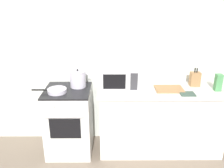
# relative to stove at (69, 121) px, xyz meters

# --- Properties ---
(back_wall) EXTENTS (4.40, 0.10, 2.50)m
(back_wall) POSITION_rel_stove_xyz_m (0.65, 0.37, 0.79)
(back_wall) COLOR silver
(back_wall) RESTS_ON ground_plane
(lower_cabinet_right) EXTENTS (1.64, 0.56, 0.88)m
(lower_cabinet_right) POSITION_rel_stove_xyz_m (1.25, 0.02, -0.02)
(lower_cabinet_right) COLOR white
(lower_cabinet_right) RESTS_ON ground_plane
(countertop_right) EXTENTS (1.70, 0.60, 0.04)m
(countertop_right) POSITION_rel_stove_xyz_m (1.25, 0.02, 0.44)
(countertop_right) COLOR beige
(countertop_right) RESTS_ON lower_cabinet_right
(stove) EXTENTS (0.60, 0.64, 0.92)m
(stove) POSITION_rel_stove_xyz_m (0.00, 0.00, 0.00)
(stove) COLOR white
(stove) RESTS_ON ground_plane
(stock_pot) EXTENTS (0.30, 0.22, 0.25)m
(stock_pot) POSITION_rel_stove_xyz_m (0.13, 0.12, 0.57)
(stock_pot) COLOR silver
(stock_pot) RESTS_ON stove
(frying_pan) EXTENTS (0.44, 0.24, 0.05)m
(frying_pan) POSITION_rel_stove_xyz_m (-0.12, -0.09, 0.48)
(frying_pan) COLOR silver
(frying_pan) RESTS_ON stove
(microwave) EXTENTS (0.50, 0.37, 0.30)m
(microwave) POSITION_rel_stove_xyz_m (0.68, 0.08, 0.61)
(microwave) COLOR silver
(microwave) RESTS_ON countertop_right
(cutting_board) EXTENTS (0.36, 0.26, 0.02)m
(cutting_board) POSITION_rel_stove_xyz_m (1.33, 0.00, 0.47)
(cutting_board) COLOR #997047
(cutting_board) RESTS_ON countertop_right
(knife_block) EXTENTS (0.13, 0.10, 0.25)m
(knife_block) POSITION_rel_stove_xyz_m (1.71, 0.14, 0.56)
(knife_block) COLOR #997047
(knife_block) RESTS_ON countertop_right
(pasta_box) EXTENTS (0.08, 0.08, 0.22)m
(pasta_box) POSITION_rel_stove_xyz_m (1.95, -0.03, 0.57)
(pasta_box) COLOR #4C9356
(pasta_box) RESTS_ON countertop_right
(oven_mitt) EXTENTS (0.18, 0.14, 0.02)m
(oven_mitt) POSITION_rel_stove_xyz_m (1.53, -0.16, 0.47)
(oven_mitt) COLOR #384C42
(oven_mitt) RESTS_ON countertop_right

